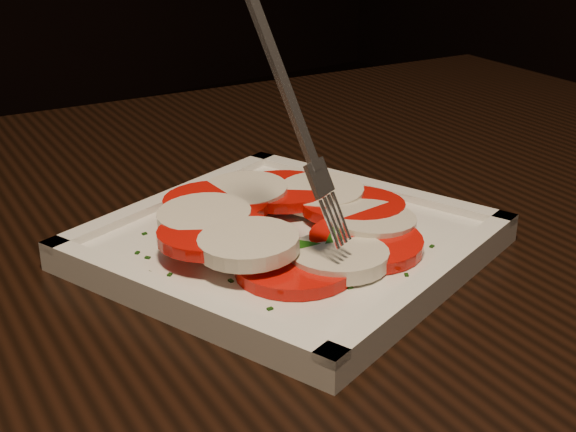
% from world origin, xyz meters
% --- Properties ---
extents(table, '(1.28, 0.93, 0.75)m').
position_xyz_m(table, '(-0.29, -0.04, 0.65)').
color(table, black).
rests_on(table, ground).
extents(plate, '(0.30, 0.30, 0.01)m').
position_xyz_m(plate, '(-0.28, -0.11, 0.76)').
color(plate, white).
rests_on(plate, table).
extents(caprese_salad, '(0.20, 0.20, 0.03)m').
position_xyz_m(caprese_salad, '(-0.28, -0.11, 0.78)').
color(caprese_salad, red).
rests_on(caprese_salad, plate).
extents(fork, '(0.06, 0.08, 0.16)m').
position_xyz_m(fork, '(-0.31, -0.14, 0.87)').
color(fork, white).
rests_on(fork, caprese_salad).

